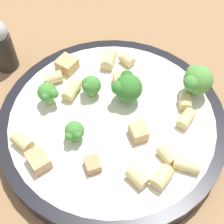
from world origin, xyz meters
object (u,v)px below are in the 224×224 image
rigatoni_4 (185,101)px  rigatoni_8 (138,177)px  rigatoni_1 (187,166)px  chicken_chunk_4 (121,80)px  rigatoni_6 (127,60)px  rigatoni_7 (72,90)px  broccoli_floret_4 (48,93)px  rigatoni_5 (54,78)px  chicken_chunk_1 (139,132)px  rigatoni_2 (162,177)px  chicken_chunk_0 (38,160)px  broccoli_floret_1 (127,87)px  rigatoni_3 (109,60)px  rigatoni_9 (186,119)px  rigatoni_10 (22,142)px  broccoli_floret_3 (74,132)px  pasta_bowl (112,122)px  pepper_shaker (1,45)px  chicken_chunk_3 (67,65)px  chicken_chunk_2 (93,164)px  broccoli_floret_2 (91,86)px  rigatoni_0 (167,155)px  broccoli_floret_0 (197,80)px

rigatoni_4 → rigatoni_8: (-0.06, -0.11, 0.00)m
rigatoni_1 → chicken_chunk_4: (-0.08, 0.12, 0.00)m
rigatoni_6 → rigatoni_7: size_ratio=0.69×
broccoli_floret_4 → rigatoni_5: 0.04m
chicken_chunk_4 → chicken_chunk_1: bearing=-74.9°
rigatoni_2 → chicken_chunk_0: size_ratio=0.94×
broccoli_floret_4 → broccoli_floret_1: bearing=5.3°
rigatoni_4 → chicken_chunk_4: (-0.08, 0.03, 0.00)m
rigatoni_3 → rigatoni_1: bearing=-59.7°
rigatoni_8 → rigatoni_9: bearing=52.7°
rigatoni_3 → rigatoni_10: 0.17m
broccoli_floret_1 → broccoli_floret_3: bearing=-133.9°
pasta_bowl → pepper_shaker: (-0.17, 0.11, 0.02)m
rigatoni_4 → rigatoni_10: size_ratio=0.88×
rigatoni_5 → chicken_chunk_3: (0.02, 0.02, 0.00)m
rigatoni_5 → chicken_chunk_2: (0.06, -0.13, -0.00)m
broccoli_floret_1 → rigatoni_3: size_ratio=1.47×
rigatoni_1 → rigatoni_10: (-0.19, 0.02, 0.00)m
rigatoni_9 → rigatoni_6: bearing=126.2°
pasta_bowl → rigatoni_2: size_ratio=11.62×
chicken_chunk_1 → broccoli_floret_3: bearing=-174.5°
broccoli_floret_1 → chicken_chunk_2: size_ratio=2.29×
chicken_chunk_3 → rigatoni_10: bearing=-106.3°
rigatoni_10 → chicken_chunk_4: bearing=41.5°
broccoli_floret_1 → broccoli_floret_4: 0.10m
rigatoni_8 → pepper_shaker: bearing=134.9°
rigatoni_5 → chicken_chunk_3: 0.03m
rigatoni_9 → rigatoni_5: bearing=160.3°
rigatoni_2 → rigatoni_7: rigatoni_2 is taller
broccoli_floret_2 → chicken_chunk_0: broccoli_floret_2 is taller
broccoli_floret_3 → rigatoni_8: bearing=-34.5°
rigatoni_2 → chicken_chunk_3: (-0.12, 0.17, 0.00)m
chicken_chunk_1 → rigatoni_1: bearing=-37.8°
broccoli_floret_3 → rigatoni_2: (0.10, -0.05, -0.01)m
rigatoni_2 → rigatoni_3: size_ratio=0.88×
rigatoni_3 → rigatoni_10: bearing=-124.4°
rigatoni_0 → rigatoni_2: 0.03m
rigatoni_2 → rigatoni_8: size_ratio=1.05×
rigatoni_3 → chicken_chunk_3: 0.06m
broccoli_floret_2 → rigatoni_5: size_ratio=1.37×
broccoli_floret_3 → rigatoni_2: broccoli_floret_3 is taller
rigatoni_8 → rigatoni_10: size_ratio=0.94×
rigatoni_5 → rigatoni_10: (-0.02, -0.10, 0.00)m
rigatoni_0 → rigatoni_5: bearing=142.3°
rigatoni_5 → rigatoni_6: 0.11m
rigatoni_5 → rigatoni_6: (0.10, 0.04, -0.00)m
broccoli_floret_0 → rigatoni_7: broccoli_floret_0 is taller
chicken_chunk_4 → rigatoni_9: bearing=-36.6°
broccoli_floret_3 → rigatoni_1: broccoli_floret_3 is taller
pasta_bowl → rigatoni_9: (0.09, -0.01, 0.02)m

